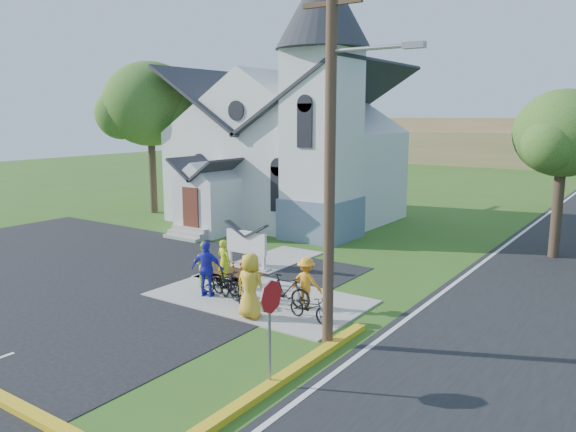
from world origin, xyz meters
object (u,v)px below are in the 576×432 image
Objects in this scene: bike_0 at (221,282)px; bike_2 at (233,287)px; stop_sign at (271,311)px; cyclist_1 at (204,264)px; bike_3 at (286,291)px; bike_1 at (227,283)px; cyclist_0 at (224,261)px; bike_4 at (310,307)px; cyclist_3 at (306,283)px; church_sign at (246,243)px; cyclist_2 at (207,269)px; cyclist_4 at (250,286)px; utility_pole at (332,139)px.

bike_2 is at bearing -125.21° from bike_0.
cyclist_1 is at bearing 143.74° from stop_sign.
bike_3 reaches higher than bike_0.
bike_1 is at bearing -125.19° from bike_0.
cyclist_0 reaches higher than bike_3.
bike_4 is at bearing -66.54° from bike_2.
bike_2 is 1.21× the size of cyclist_3.
cyclist_0 is 0.99× the size of cyclist_1.
bike_0 is at bearing -65.19° from church_sign.
bike_2 is (1.11, 0.02, -0.41)m from cyclist_2.
cyclist_4 is (-0.88, -1.68, 0.17)m from cyclist_3.
cyclist_0 is 3.87m from cyclist_3.
cyclist_4 is at bearing 131.73° from cyclist_1.
cyclist_2 is (-5.43, 3.84, -0.80)m from stop_sign.
cyclist_4 is at bearing -50.02° from church_sign.
cyclist_3 reaches higher than bike_4.
stop_sign reaches higher than cyclist_1.
bike_2 is (-4.32, 3.85, -1.22)m from stop_sign.
utility_pole is at bearing -35.60° from church_sign.
cyclist_2 is (0.83, -0.76, 0.12)m from cyclist_1.
cyclist_1 is 0.93× the size of bike_3.
utility_pole is at bearing -91.75° from bike_1.
bike_1 is 0.52m from bike_2.
cyclist_3 reaches higher than cyclist_0.
church_sign is at bearing -105.66° from cyclist_1.
stop_sign reaches higher than cyclist_4.
bike_1 is 0.83× the size of cyclist_4.
utility_pole is at bearing 160.19° from cyclist_0.
bike_0 is (1.47, -3.17, -0.57)m from church_sign.
cyclist_3 reaches higher than bike_0.
bike_2 is at bearing 135.98° from cyclist_1.
bike_4 is (4.85, -0.74, -0.40)m from cyclist_1.
utility_pole is at bearing -118.05° from bike_0.
bike_1 is 1.05× the size of bike_4.
stop_sign is 8.00m from cyclist_0.
cyclist_2 is at bearing -71.34° from church_sign.
bike_4 is at bearing 166.41° from cyclist_0.
cyclist_4 is 1.86m from bike_4.
cyclist_1 is at bearing -63.08° from cyclist_2.
cyclist_0 is (-5.88, 2.58, -4.56)m from utility_pole.
cyclist_3 is at bearing 174.54° from cyclist_2.
bike_0 is (-5.10, 1.53, -4.94)m from utility_pole.
bike_4 is at bearing -158.87° from cyclist_4.
cyclist_0 is 1.36m from bike_0.
cyclist_0 is 1.70m from bike_1.
church_sign is 1.27× the size of bike_3.
utility_pole is 5.76m from bike_3.
utility_pole is at bearing 91.49° from stop_sign.
stop_sign is at bearing -115.94° from bike_1.
bike_4 is (-1.42, 3.85, -1.32)m from stop_sign.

